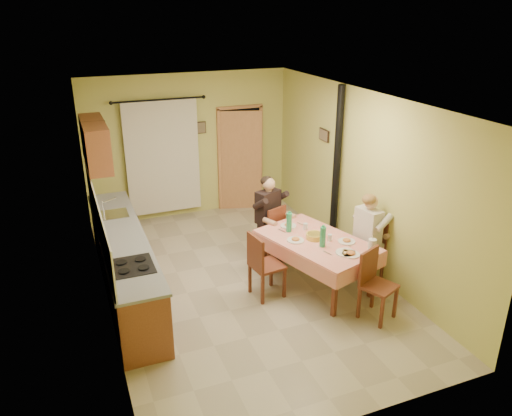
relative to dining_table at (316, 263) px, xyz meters
name	(u,v)px	position (x,y,z in m)	size (l,w,h in m)	color
floor	(243,281)	(-0.98, 0.49, -0.38)	(4.00, 6.00, 0.01)	tan
room_shell	(242,169)	(-0.98, 0.49, 1.44)	(4.04, 6.04, 2.82)	#C9C867
kitchen_run	(124,262)	(-2.68, 0.89, 0.10)	(0.64, 3.64, 1.56)	brown
upper_cabinets	(95,143)	(-2.80, 2.19, 1.57)	(0.35, 1.40, 0.70)	brown
curtain	(163,157)	(-1.53, 3.39, 0.88)	(1.70, 0.07, 2.22)	black
doorway	(241,159)	(0.06, 3.41, 0.67)	(0.96, 0.30, 2.15)	black
dining_table	(316,263)	(0.00, 0.00, 0.00)	(1.52, 1.98, 0.76)	#F08C7B
tableware	(323,238)	(0.05, -0.10, 0.45)	(0.96, 1.46, 0.33)	white
chair_far	(270,241)	(-0.29, 1.09, -0.09)	(0.50, 0.50, 0.95)	#622C1A
chair_near	(377,298)	(0.36, -1.05, -0.09)	(0.54, 0.54, 0.97)	#622C1A
chair_right	(367,262)	(0.82, -0.13, -0.09)	(0.47, 0.47, 0.96)	#622C1A
chair_left	(266,277)	(-0.80, 0.02, -0.09)	(0.48, 0.48, 0.99)	#622C1A
man_far	(269,209)	(-0.29, 1.10, 0.50)	(0.65, 0.59, 1.39)	black
man_right	(370,227)	(0.81, -0.14, 0.50)	(0.52, 0.62, 1.39)	beige
stove_flue	(335,191)	(0.92, 1.09, 0.64)	(0.24, 0.24, 2.80)	black
picture_back	(201,128)	(-0.73, 3.46, 1.37)	(0.19, 0.03, 0.23)	black
picture_right	(324,135)	(0.99, 1.69, 1.47)	(0.03, 0.31, 0.21)	brown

